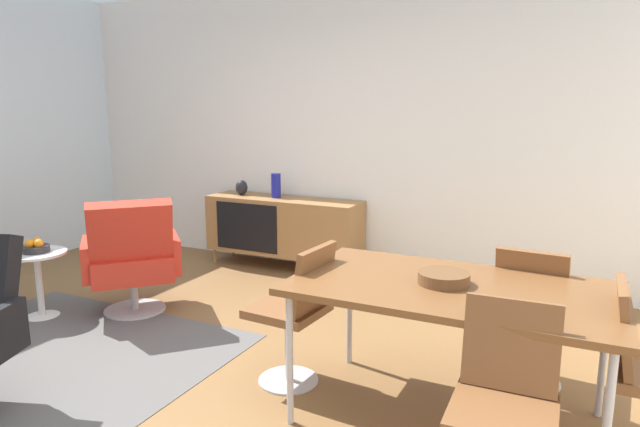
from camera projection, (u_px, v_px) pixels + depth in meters
The scene contains 14 objects.
ground_plane at pixel (180, 376), 3.39m from camera, with size 8.32×8.32×0.00m, color brown.
wall_back at pixel (349, 129), 5.42m from camera, with size 6.80×0.12×2.80m, color white.
sideboard at pixel (283, 226), 5.59m from camera, with size 1.60×0.45×0.72m.
vase_cobalt at pixel (276, 186), 5.55m from camera, with size 0.10×0.10×0.24m.
vase_sculptural_dark at pixel (242, 188), 5.73m from camera, with size 0.12×0.12×0.15m.
dining_table at pixel (452, 293), 2.80m from camera, with size 1.60×0.90×0.74m.
wooden_bowl_on_table at pixel (444, 278), 2.80m from camera, with size 0.26×0.26×0.06m, color brown.
dining_chair_front_right at pixel (505, 403), 2.20m from camera, with size 0.41×0.44×0.86m.
dining_chair_back_right at pixel (532, 311), 3.19m from camera, with size 0.43×0.45×0.86m.
dining_chair_near_window at pixel (296, 309), 3.22m from camera, with size 0.45×0.43×0.86m.
lounge_chair_red at pixel (132, 257), 4.34m from camera, with size 0.91×0.91×0.95m.
side_table_round at pixel (39, 277), 4.31m from camera, with size 0.44×0.44×0.52m.
fruit_bowl at pixel (35, 247), 4.26m from camera, with size 0.20×0.20×0.11m.
area_rug at pixel (59, 352), 3.71m from camera, with size 2.20×1.70×0.01m, color #595654.
Camera 1 is at (2.15, -2.45, 1.62)m, focal length 31.21 mm.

